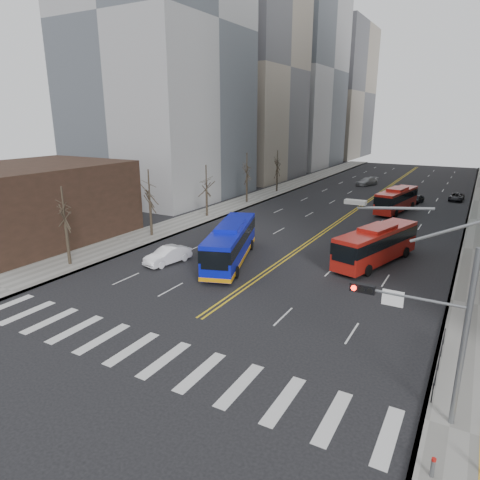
# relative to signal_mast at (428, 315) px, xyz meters

# --- Properties ---
(ground) EXTENTS (220.00, 220.00, 0.00)m
(ground) POSITION_rel_signal_mast_xyz_m (-13.77, -2.00, -4.86)
(ground) COLOR black
(sidewalk_left) EXTENTS (5.00, 130.00, 0.15)m
(sidewalk_left) POSITION_rel_signal_mast_xyz_m (-30.27, 43.00, -4.78)
(sidewalk_left) COLOR gray
(sidewalk_left) RESTS_ON ground
(crosswalk) EXTENTS (26.70, 4.00, 0.01)m
(crosswalk) POSITION_rel_signal_mast_xyz_m (-13.77, -2.00, -4.85)
(crosswalk) COLOR silver
(crosswalk) RESTS_ON ground
(centerline) EXTENTS (0.55, 100.00, 0.01)m
(centerline) POSITION_rel_signal_mast_xyz_m (-13.77, 53.00, -4.85)
(centerline) COLOR gold
(centerline) RESTS_ON ground
(office_towers) EXTENTS (83.00, 134.00, 58.00)m
(office_towers) POSITION_rel_signal_mast_xyz_m (-13.64, 66.51, 19.07)
(office_towers) COLOR #9B9B9E
(office_towers) RESTS_ON ground
(storefront) EXTENTS (14.00, 18.00, 8.00)m
(storefront) POSITION_rel_signal_mast_xyz_m (-39.77, 9.97, -0.85)
(storefront) COLOR black
(storefront) RESTS_ON ground
(signal_mast) EXTENTS (5.37, 0.37, 9.39)m
(signal_mast) POSITION_rel_signal_mast_xyz_m (0.00, 0.00, 0.00)
(signal_mast) COLOR gray
(signal_mast) RESTS_ON ground
(pedestrian_railing) EXTENTS (0.06, 6.06, 1.02)m
(pedestrian_railing) POSITION_rel_signal_mast_xyz_m (0.53, 4.00, -4.03)
(pedestrian_railing) COLOR black
(pedestrian_railing) RESTS_ON sidewalk_right
(bollards) EXTENTS (2.87, 3.17, 0.78)m
(bollards) POSITION_rel_signal_mast_xyz_m (2.50, -2.16, -4.30)
(bollards) COLOR gray
(bollards) RESTS_ON sidewalk_right
(street_trees) EXTENTS (35.20, 47.20, 7.60)m
(street_trees) POSITION_rel_signal_mast_xyz_m (-20.94, 32.55, 0.02)
(street_trees) COLOR #30261D
(street_trees) RESTS_ON ground
(blue_bus) EXTENTS (6.46, 12.45, 3.57)m
(blue_bus) POSITION_rel_signal_mast_xyz_m (-17.76, 13.85, -2.99)
(blue_bus) COLOR #0C16B9
(blue_bus) RESTS_ON ground
(red_bus_near) EXTENTS (5.41, 11.13, 3.45)m
(red_bus_near) POSITION_rel_signal_mast_xyz_m (-6.22, 19.97, -2.93)
(red_bus_near) COLOR #A91912
(red_bus_near) RESTS_ON ground
(red_bus_far) EXTENTS (4.04, 10.79, 3.36)m
(red_bus_far) POSITION_rel_signal_mast_xyz_m (-8.62, 43.45, -2.98)
(red_bus_far) COLOR #A91912
(red_bus_far) RESTS_ON ground
(car_white) EXTENTS (2.48, 4.80, 1.51)m
(car_white) POSITION_rel_signal_mast_xyz_m (-22.49, 10.71, -4.10)
(car_white) COLOR white
(car_white) RESTS_ON ground
(car_dark_mid) EXTENTS (2.12, 3.84, 1.24)m
(car_dark_mid) POSITION_rel_signal_mast_xyz_m (-7.01, 51.69, -4.24)
(car_dark_mid) COLOR black
(car_dark_mid) RESTS_ON ground
(car_silver) EXTENTS (3.85, 5.51, 1.48)m
(car_silver) POSITION_rel_signal_mast_xyz_m (-17.86, 65.35, -4.12)
(car_silver) COLOR #9B9BA0
(car_silver) RESTS_ON ground
(car_dark_far) EXTENTS (2.20, 4.40, 1.19)m
(car_dark_far) POSITION_rel_signal_mast_xyz_m (-1.80, 56.54, -4.26)
(car_dark_far) COLOR black
(car_dark_far) RESTS_ON ground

